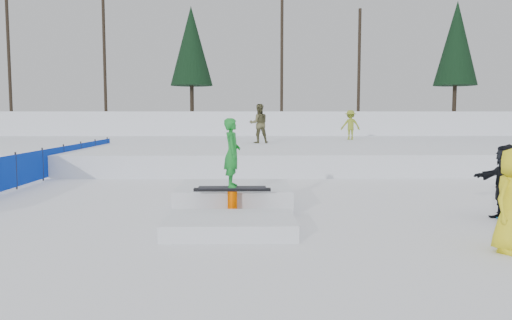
{
  "coord_description": "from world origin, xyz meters",
  "views": [
    {
      "loc": [
        0.32,
        -9.92,
        2.18
      ],
      "look_at": [
        0.5,
        2.0,
        1.1
      ],
      "focal_mm": 35.0,
      "sensor_mm": 36.0,
      "label": 1
    }
  ],
  "objects_px": {
    "spectator_dark": "(505,182)",
    "safety_fence": "(43,164)",
    "walker_olive": "(259,124)",
    "jib_rail_feature": "(233,200)",
    "walker_ygreen": "(350,125)"
  },
  "relations": [
    {
      "from": "safety_fence",
      "to": "jib_rail_feature",
      "type": "distance_m",
      "value": 8.61
    },
    {
      "from": "jib_rail_feature",
      "to": "walker_ygreen",
      "type": "bearing_deg",
      "value": 70.31
    },
    {
      "from": "spectator_dark",
      "to": "safety_fence",
      "type": "bearing_deg",
      "value": -132.53
    },
    {
      "from": "walker_ygreen",
      "to": "spectator_dark",
      "type": "xyz_separation_m",
      "value": [
        -0.35,
        -17.49,
        -0.83
      ]
    },
    {
      "from": "safety_fence",
      "to": "walker_olive",
      "type": "bearing_deg",
      "value": 46.9
    },
    {
      "from": "walker_olive",
      "to": "spectator_dark",
      "type": "height_order",
      "value": "walker_olive"
    },
    {
      "from": "walker_ygreen",
      "to": "safety_fence",
      "type": "bearing_deg",
      "value": 40.55
    },
    {
      "from": "safety_fence",
      "to": "spectator_dark",
      "type": "bearing_deg",
      "value": -27.64
    },
    {
      "from": "walker_olive",
      "to": "safety_fence",
      "type": "bearing_deg",
      "value": 37.9
    },
    {
      "from": "walker_ygreen",
      "to": "spectator_dark",
      "type": "relative_size",
      "value": 1.04
    },
    {
      "from": "safety_fence",
      "to": "walker_olive",
      "type": "relative_size",
      "value": 8.37
    },
    {
      "from": "walker_olive",
      "to": "walker_ygreen",
      "type": "height_order",
      "value": "walker_olive"
    },
    {
      "from": "safety_fence",
      "to": "jib_rail_feature",
      "type": "bearing_deg",
      "value": -41.15
    },
    {
      "from": "safety_fence",
      "to": "walker_olive",
      "type": "height_order",
      "value": "walker_olive"
    },
    {
      "from": "walker_olive",
      "to": "jib_rail_feature",
      "type": "xyz_separation_m",
      "value": [
        -0.85,
        -13.5,
        -1.45
      ]
    }
  ]
}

